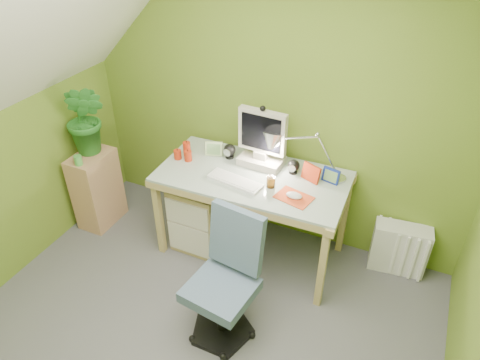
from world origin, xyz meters
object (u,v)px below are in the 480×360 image
at_px(side_ledge, 97,189).
at_px(radiator, 399,248).
at_px(potted_plant, 86,119).
at_px(task_chair, 220,290).
at_px(monitor, 262,133).
at_px(desk, 252,215).
at_px(desk_lamp, 320,145).

bearing_deg(side_ledge, radiator, 11.08).
distance_m(potted_plant, task_chair, 1.80).
bearing_deg(radiator, monitor, 179.15).
bearing_deg(task_chair, desk, 106.83).
bearing_deg(desk_lamp, radiator, 9.50).
height_order(monitor, task_chair, monitor).
height_order(desk, potted_plant, potted_plant).
height_order(desk_lamp, side_ledge, desk_lamp).
xyz_separation_m(monitor, task_chair, (0.14, -1.02, -0.62)).
bearing_deg(monitor, potted_plant, -164.20).
bearing_deg(potted_plant, monitor, 13.20).
bearing_deg(desk_lamp, task_chair, -107.04).
bearing_deg(potted_plant, side_ledge, -90.00).
relative_size(desk, desk_lamp, 2.60).
distance_m(desk_lamp, task_chair, 1.24).
bearing_deg(side_ledge, potted_plant, 90.00).
distance_m(desk_lamp, potted_plant, 1.89).
distance_m(side_ledge, potted_plant, 0.67).
bearing_deg(task_chair, monitor, 105.16).
xyz_separation_m(side_ledge, radiator, (2.56, 0.50, -0.14)).
distance_m(monitor, radiator, 1.42).
xyz_separation_m(side_ledge, potted_plant, (0.00, 0.05, 0.67)).
relative_size(monitor, task_chair, 0.64).
distance_m(monitor, side_ledge, 1.62).
bearing_deg(desk_lamp, potted_plant, -170.17).
bearing_deg(monitor, desk, -87.41).
bearing_deg(desk, task_chair, -82.07).
height_order(monitor, potted_plant, potted_plant).
bearing_deg(monitor, task_chair, -79.48).
height_order(desk, radiator, desk).
bearing_deg(monitor, radiator, 8.57).
bearing_deg(desk, side_ledge, -173.55).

